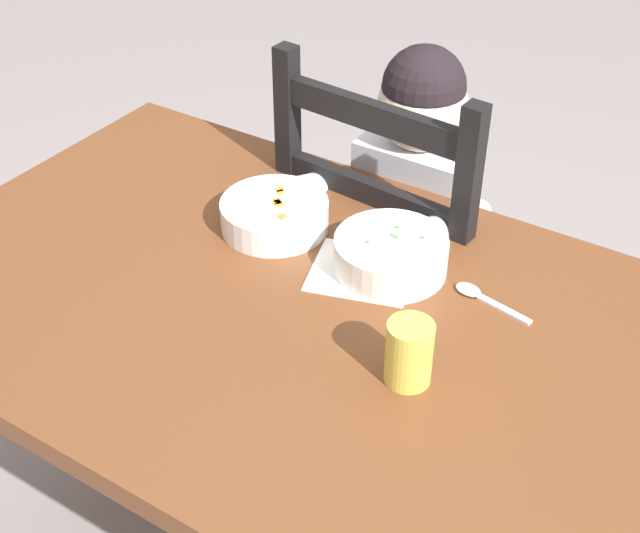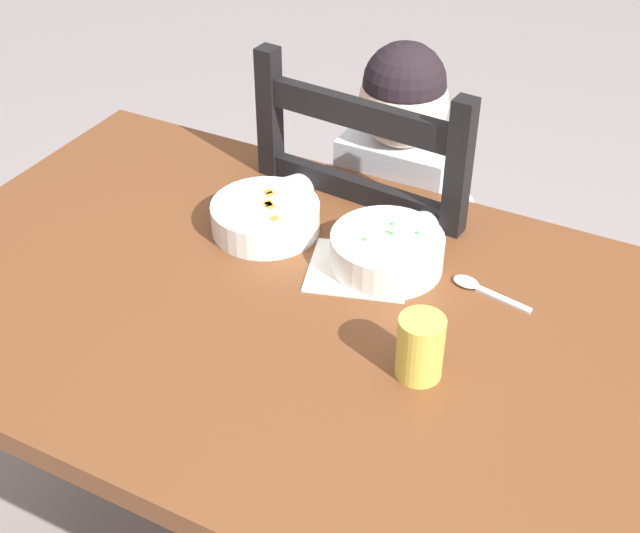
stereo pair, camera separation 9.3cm
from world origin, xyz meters
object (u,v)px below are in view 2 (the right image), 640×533
dining_chair (387,274)px  child_figure (392,207)px  spoon (477,287)px  drinking_cup (420,347)px  bowl_of_carrots (265,216)px  bowl_of_peas (387,250)px  dining_table (334,367)px

dining_chair → child_figure: size_ratio=1.01×
child_figure → spoon: (0.27, -0.28, 0.09)m
drinking_cup → bowl_of_carrots: bearing=150.5°
child_figure → spoon: 0.40m
dining_chair → child_figure: bearing=-57.3°
bowl_of_carrots → spoon: 0.38m
bowl_of_carrots → drinking_cup: bearing=-29.5°
bowl_of_peas → bowl_of_carrots: bearing=-180.0°
dining_table → bowl_of_carrots: bowl_of_carrots is taller
bowl_of_carrots → drinking_cup: 0.43m
dining_table → bowl_of_peas: (0.01, 0.16, 0.13)m
spoon → bowl_of_peas: bearing=-176.0°
bowl_of_peas → dining_table: bearing=-95.3°
child_figure → drinking_cup: bearing=-62.8°
dining_chair → spoon: size_ratio=7.13×
bowl_of_peas → spoon: 0.16m
dining_table → dining_chair: bearing=102.8°
bowl_of_carrots → dining_table: bearing=-36.6°
spoon → drinking_cup: size_ratio=1.41×
spoon → child_figure: bearing=133.6°
dining_chair → child_figure: dining_chair is taller
dining_chair → drinking_cup: 0.65m
dining_table → bowl_of_carrots: 0.30m
spoon → drinking_cup: 0.23m
child_figure → bowl_of_peas: 0.33m
bowl_of_carrots → dining_chair: bearing=69.7°
dining_chair → spoon: (0.27, -0.29, 0.26)m
child_figure → bowl_of_peas: (0.11, -0.29, 0.12)m
bowl_of_peas → dining_chair: bearing=111.7°
child_figure → bowl_of_carrots: 0.33m
child_figure → bowl_of_peas: size_ratio=5.29×
bowl_of_carrots → spoon: bearing=1.6°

